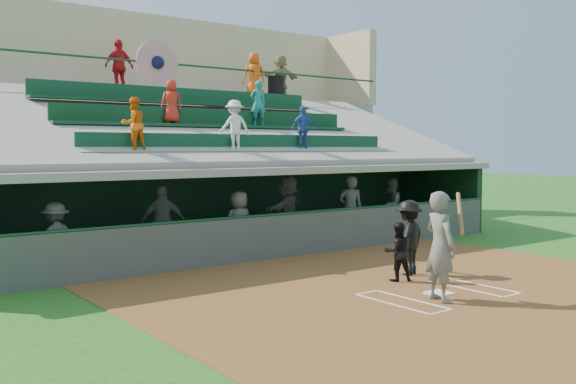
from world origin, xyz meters
TOP-DOWN VIEW (x-y plane):
  - ground at (0.00, 0.00)m, footprint 100.00×100.00m
  - dirt_slab at (0.00, 0.50)m, footprint 11.00×9.00m
  - home_plate at (0.00, 0.00)m, footprint 0.43×0.43m
  - batters_box_chalk at (0.00, 0.00)m, footprint 2.65×1.85m
  - dugout_floor at (0.00, 6.75)m, footprint 16.00×3.50m
  - concourse_slab at (0.00, 13.50)m, footprint 20.00×3.00m
  - grandstand at (-0.00, 10.51)m, footprint 20.40×10.40m
  - batter_at_plate at (-0.43, -0.37)m, footprint 0.94×0.83m
  - catcher at (0.24, 1.31)m, footprint 0.73×0.65m
  - home_umpire at (0.93, 1.62)m, footprint 1.19×0.91m
  - dugout_bench at (-0.05, 8.08)m, footprint 13.64×2.78m
  - dugout_player_a at (-5.27, 6.05)m, footprint 1.12×0.79m
  - dugout_player_b at (-2.55, 6.47)m, footprint 1.17×0.79m
  - dugout_player_c at (-0.79, 5.76)m, footprint 0.82×0.55m
  - dugout_player_d at (1.37, 6.60)m, footprint 1.88×1.37m
  - dugout_player_e at (3.18, 5.93)m, footprint 0.84×0.77m
  - dugout_player_f at (5.44, 6.49)m, footprint 1.06×0.96m
  - trash_bin at (5.51, 12.84)m, footprint 0.66×0.66m
  - concourse_staff_a at (-0.84, 13.15)m, footprint 1.14×0.64m
  - concourse_staff_b at (3.99, 12.13)m, footprint 0.98×0.83m
  - concourse_staff_c at (5.68, 12.79)m, footprint 1.79×0.79m

SIDE VIEW (x-z plane):
  - ground at x=0.00m, z-range 0.00..0.00m
  - dirt_slab at x=0.00m, z-range 0.00..0.02m
  - dugout_floor at x=0.00m, z-range 0.00..0.04m
  - batters_box_chalk at x=0.00m, z-range 0.02..0.03m
  - home_plate at x=0.00m, z-range 0.02..0.05m
  - dugout_bench at x=-0.05m, z-range 0.04..0.45m
  - catcher at x=0.24m, z-range 0.02..1.24m
  - dugout_player_a at x=-5.27m, z-range 0.04..1.62m
  - home_umpire at x=0.93m, z-range 0.02..1.65m
  - dugout_player_c at x=-0.79m, z-range 0.04..1.69m
  - dugout_player_f at x=5.44m, z-range 0.04..1.80m
  - dugout_player_b at x=-2.55m, z-range 0.04..1.88m
  - dugout_player_e at x=3.18m, z-range 0.04..1.96m
  - batter_at_plate at x=-0.43m, z-range 0.02..2.01m
  - dugout_player_d at x=1.37m, z-range 0.04..2.00m
  - grandstand at x=0.00m, z-range -1.64..6.16m
  - concourse_slab at x=0.00m, z-range 0.00..4.60m
  - trash_bin at x=5.51m, z-range 4.60..5.60m
  - concourse_staff_b at x=3.99m, z-range 4.60..6.31m
  - concourse_staff_a at x=-0.84m, z-range 4.60..6.44m
  - concourse_staff_c at x=5.68m, z-range 4.60..6.46m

